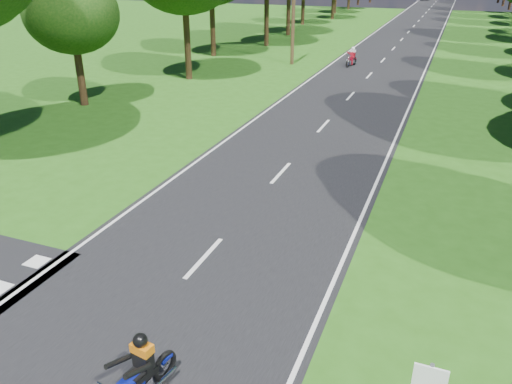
% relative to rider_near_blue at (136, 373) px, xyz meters
% --- Properties ---
extents(ground, '(160.00, 160.00, 0.00)m').
position_rel_rider_near_blue_xyz_m(ground, '(-1.07, 2.50, -0.70)').
color(ground, '#245513').
rests_on(ground, ground).
extents(main_road, '(7.00, 140.00, 0.02)m').
position_rel_rider_near_blue_xyz_m(main_road, '(-1.07, 52.50, -0.69)').
color(main_road, black).
rests_on(main_road, ground).
extents(road_markings, '(7.40, 140.00, 0.01)m').
position_rel_rider_near_blue_xyz_m(road_markings, '(-1.21, 50.63, -0.67)').
color(road_markings, silver).
rests_on(road_markings, main_road).
extents(telegraph_pole, '(1.20, 0.26, 8.00)m').
position_rel_rider_near_blue_xyz_m(telegraph_pole, '(-7.07, 30.50, 3.37)').
color(telegraph_pole, '#382616').
rests_on(telegraph_pole, ground).
extents(rider_near_blue, '(0.81, 1.70, 1.36)m').
position_rel_rider_near_blue_xyz_m(rider_near_blue, '(0.00, 0.00, 0.00)').
color(rider_near_blue, '#0C188E').
rests_on(rider_near_blue, main_road).
extents(rider_far_red, '(0.80, 1.67, 1.34)m').
position_rel_rider_near_blue_xyz_m(rider_far_red, '(-2.86, 31.27, -0.01)').
color(rider_far_red, '#B40D25').
rests_on(rider_far_red, main_road).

